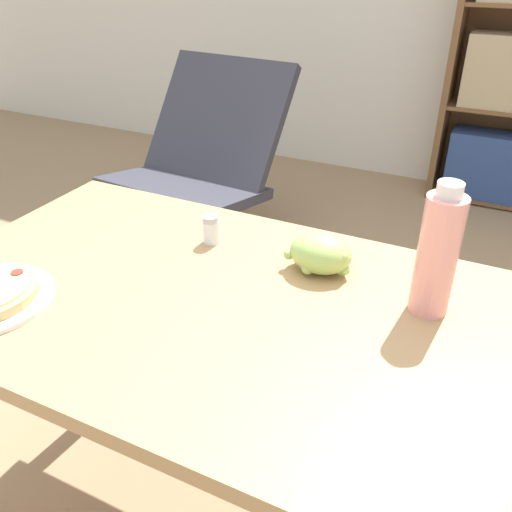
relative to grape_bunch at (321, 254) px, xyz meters
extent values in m
plane|color=#9E7F5B|center=(-0.15, -0.08, -0.79)|extent=(14.00, 14.00, 0.00)
cube|color=tan|center=(-0.18, -0.19, -0.06)|extent=(1.19, 0.74, 0.03)
cylinder|color=tan|center=(-0.72, 0.12, -0.44)|extent=(0.06, 0.06, 0.72)
cylinder|color=tan|center=(0.35, 0.12, -0.44)|extent=(0.06, 0.06, 0.72)
cylinder|color=#A83328|center=(-0.53, -0.33, -0.01)|extent=(0.02, 0.02, 0.00)
ellipsoid|color=#A8CC66|center=(0.00, 0.00, 0.00)|extent=(0.13, 0.11, 0.09)
sphere|color=#A8CC66|center=(0.06, -0.01, -0.02)|extent=(0.02, 0.02, 0.02)
sphere|color=#A8CC66|center=(0.05, -0.01, 0.01)|extent=(0.02, 0.02, 0.02)
sphere|color=#A8CC66|center=(0.05, 0.00, -0.03)|extent=(0.02, 0.02, 0.02)
sphere|color=#A8CC66|center=(-0.02, -0.03, -0.02)|extent=(0.03, 0.03, 0.03)
sphere|color=#A8CC66|center=(0.00, 0.03, 0.00)|extent=(0.03, 0.03, 0.03)
sphere|color=#A8CC66|center=(-0.07, -0.02, -0.01)|extent=(0.02, 0.02, 0.02)
sphere|color=#A8CC66|center=(0.02, -0.01, 0.00)|extent=(0.02, 0.02, 0.02)
sphere|color=#A8CC66|center=(-0.01, 0.04, -0.02)|extent=(0.02, 0.02, 0.02)
cylinder|color=pink|center=(0.24, -0.04, 0.08)|extent=(0.07, 0.07, 0.24)
cylinder|color=white|center=(0.24, -0.04, 0.21)|extent=(0.05, 0.05, 0.03)
cylinder|color=white|center=(-0.27, 0.01, -0.01)|extent=(0.04, 0.04, 0.06)
cylinder|color=#B7B7BC|center=(-0.27, 0.01, 0.02)|extent=(0.04, 0.04, 0.01)
cube|color=slate|center=(-1.02, 1.09, -0.74)|extent=(0.67, 0.60, 0.10)
cube|color=#383842|center=(-1.02, 1.01, -0.43)|extent=(0.72, 0.56, 0.14)
cube|color=#383842|center=(-1.00, 1.32, -0.19)|extent=(0.71, 0.47, 0.55)
cube|color=brown|center=(-0.08, 2.38, 0.02)|extent=(0.04, 0.29, 1.63)
cube|color=brown|center=(0.29, 2.38, -0.77)|extent=(0.71, 0.27, 0.02)
cube|color=navy|center=(0.29, 2.36, -0.57)|extent=(0.61, 0.20, 0.38)
camera|label=1|loc=(0.31, -0.95, 0.58)|focal=38.00mm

